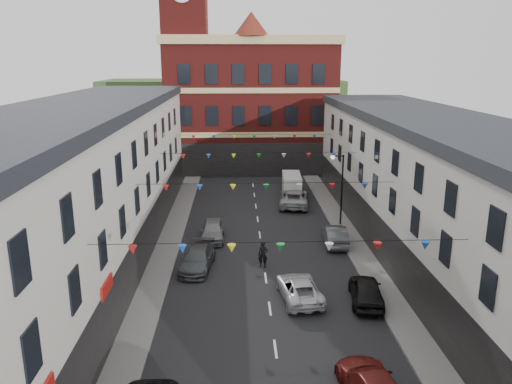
{
  "coord_description": "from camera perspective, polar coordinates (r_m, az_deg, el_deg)",
  "views": [
    {
      "loc": [
        -1.76,
        -25.04,
        13.41
      ],
      "look_at": [
        -0.44,
        8.33,
        4.5
      ],
      "focal_mm": 35.0,
      "sensor_mm": 36.0,
      "label": 1
    }
  ],
  "objects": [
    {
      "name": "ground",
      "position": [
        28.46,
        1.59,
        -13.17
      ],
      "size": [
        160.0,
        160.0,
        0.0
      ],
      "primitive_type": "plane",
      "color": "black",
      "rests_on": "ground"
    },
    {
      "name": "pavement_left",
      "position": [
        30.59,
        -11.93,
        -11.25
      ],
      "size": [
        1.8,
        64.0,
        0.15
      ],
      "primitive_type": "cube",
      "color": "#605E5B",
      "rests_on": "ground"
    },
    {
      "name": "pavement_right",
      "position": [
        31.37,
        14.25,
        -10.71
      ],
      "size": [
        1.8,
        64.0,
        0.15
      ],
      "primitive_type": "cube",
      "color": "#605E5B",
      "rests_on": "ground"
    },
    {
      "name": "terrace_left",
      "position": [
        29.05,
        -22.36,
        -2.33
      ],
      "size": [
        8.4,
        56.0,
        10.7
      ],
      "color": "beige",
      "rests_on": "ground"
    },
    {
      "name": "terrace_right",
      "position": [
        30.58,
        24.16,
        -2.67
      ],
      "size": [
        8.4,
        56.0,
        9.7
      ],
      "color": "beige",
      "rests_on": "ground"
    },
    {
      "name": "civic_building",
      "position": [
        63.24,
        -0.66,
        10.16
      ],
      "size": [
        20.6,
        13.3,
        18.5
      ],
      "color": "maroon",
      "rests_on": "ground"
    },
    {
      "name": "clock_tower",
      "position": [
        60.33,
        -8.04,
        16.25
      ],
      "size": [
        5.6,
        5.6,
        30.0
      ],
      "color": "maroon",
      "rests_on": "ground"
    },
    {
      "name": "distant_hill",
      "position": [
        87.48,
        -3.76,
        9.4
      ],
      "size": [
        40.0,
        14.0,
        10.0
      ],
      "primitive_type": "cube",
      "color": "#2A4620",
      "rests_on": "ground"
    },
    {
      "name": "street_lamp",
      "position": [
        41.03,
        9.49,
        1.34
      ],
      "size": [
        1.1,
        0.36,
        6.0
      ],
      "color": "black",
      "rests_on": "ground"
    },
    {
      "name": "car_left_d",
      "position": [
        33.37,
        -6.72,
        -7.58
      ],
      "size": [
        2.46,
        4.93,
        1.37
      ],
      "primitive_type": "imported",
      "rotation": [
        0.0,
        0.0,
        -0.12
      ],
      "color": "#44484D",
      "rests_on": "ground"
    },
    {
      "name": "car_left_e",
      "position": [
        38.41,
        -4.96,
        -4.39
      ],
      "size": [
        1.73,
        4.3,
        1.46
      ],
      "primitive_type": "imported",
      "rotation": [
        0.0,
        0.0,
        0.0
      ],
      "color": "gray",
      "rests_on": "ground"
    },
    {
      "name": "car_right_d",
      "position": [
        29.41,
        12.5,
        -10.97
      ],
      "size": [
        2.3,
        4.51,
        1.47
      ],
      "primitive_type": "imported",
      "rotation": [
        0.0,
        0.0,
        3.01
      ],
      "color": "black",
      "rests_on": "ground"
    },
    {
      "name": "car_right_e",
      "position": [
        37.77,
        8.99,
        -4.88
      ],
      "size": [
        1.75,
        4.46,
        1.44
      ],
      "primitive_type": "imported",
      "rotation": [
        0.0,
        0.0,
        3.09
      ],
      "color": "#4B4F53",
      "rests_on": "ground"
    },
    {
      "name": "car_right_f",
      "position": [
        47.07,
        4.37,
        -0.66
      ],
      "size": [
        3.32,
        5.92,
        1.56
      ],
      "primitive_type": "imported",
      "rotation": [
        0.0,
        0.0,
        3.01
      ],
      "color": "#9B9E9F",
      "rests_on": "ground"
    },
    {
      "name": "moving_car",
      "position": [
        29.33,
        4.97,
        -10.91
      ],
      "size": [
        2.63,
        4.85,
        1.29
      ],
      "primitive_type": "imported",
      "rotation": [
        0.0,
        0.0,
        3.25
      ],
      "color": "silver",
      "rests_on": "ground"
    },
    {
      "name": "white_van",
      "position": [
        50.98,
        4.1,
        0.86
      ],
      "size": [
        2.05,
        4.76,
        2.06
      ],
      "primitive_type": "cube",
      "rotation": [
        0.0,
        0.0,
        -0.05
      ],
      "color": "silver",
      "rests_on": "ground"
    },
    {
      "name": "pedestrian",
      "position": [
        33.26,
        0.8,
        -7.17
      ],
      "size": [
        0.7,
        0.52,
        1.78
      ],
      "primitive_type": "imported",
      "rotation": [
        0.0,
        0.0,
        -0.14
      ],
      "color": "black",
      "rests_on": "ground"
    }
  ]
}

